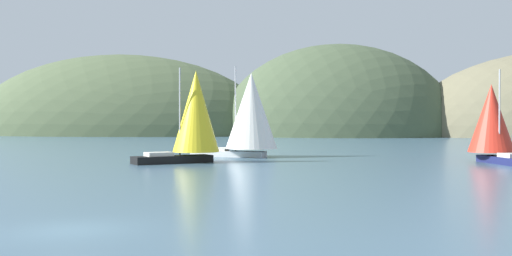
% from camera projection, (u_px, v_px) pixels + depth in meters
% --- Properties ---
extents(ground_plane, '(360.00, 360.00, 0.00)m').
position_uv_depth(ground_plane, '(72.00, 230.00, 21.25)').
color(ground_plane, '#426075').
extents(headland_left, '(86.88, 44.00, 44.08)m').
position_uv_depth(headland_left, '(117.00, 135.00, 163.52)').
color(headland_left, '#4C5B3D').
rests_on(headland_left, ground_plane).
extents(headland_center, '(61.89, 44.00, 47.29)m').
position_uv_depth(headland_center, '(336.00, 136.00, 153.51)').
color(headland_center, '#425138').
rests_on(headland_center, ground_plane).
extents(sailboat_white_mainsail, '(9.85, 6.14, 9.83)m').
position_uv_depth(sailboat_white_mainsail, '(250.00, 113.00, 63.84)').
color(sailboat_white_mainsail, white).
rests_on(sailboat_white_mainsail, ground_plane).
extents(sailboat_scarlet_sail, '(5.28, 8.19, 8.65)m').
position_uv_depth(sailboat_scarlet_sail, '(492.00, 121.00, 55.76)').
color(sailboat_scarlet_sail, '#191E4C').
rests_on(sailboat_scarlet_sail, ground_plane).
extents(sailboat_yellow_sail, '(8.44, 7.73, 8.85)m').
position_uv_depth(sailboat_yellow_sail, '(194.00, 115.00, 55.68)').
color(sailboat_yellow_sail, black).
rests_on(sailboat_yellow_sail, ground_plane).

